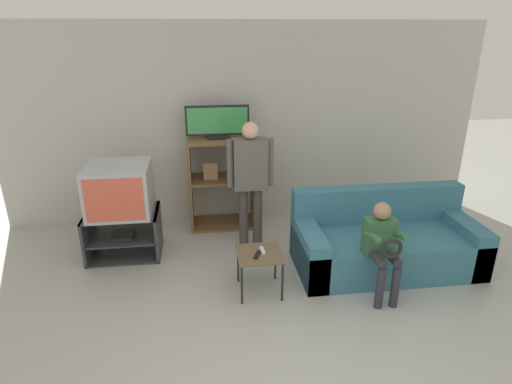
{
  "coord_description": "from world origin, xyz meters",
  "views": [
    {
      "loc": [
        -0.6,
        -2.35,
        2.51
      ],
      "look_at": [
        -0.05,
        1.78,
        0.9
      ],
      "focal_mm": 30.0,
      "sensor_mm": 36.0,
      "label": 1
    }
  ],
  "objects_px": {
    "media_shelf": "(222,182)",
    "person_seated_child": "(382,243)",
    "person_standing_adult": "(250,175)",
    "remote_control_white": "(262,250)",
    "television_main": "(119,189)",
    "snack_table": "(259,258)",
    "remote_control_black": "(257,255)",
    "television_flat": "(218,123)",
    "tv_stand": "(124,234)",
    "couch": "(385,243)"
  },
  "relations": [
    {
      "from": "media_shelf",
      "to": "person_seated_child",
      "type": "distance_m",
      "value": 2.32
    },
    {
      "from": "person_standing_adult",
      "to": "person_seated_child",
      "type": "bearing_deg",
      "value": -44.16
    },
    {
      "from": "remote_control_white",
      "to": "television_main",
      "type": "bearing_deg",
      "value": 144.65
    },
    {
      "from": "snack_table",
      "to": "remote_control_white",
      "type": "height_order",
      "value": "remote_control_white"
    },
    {
      "from": "snack_table",
      "to": "remote_control_white",
      "type": "bearing_deg",
      "value": 45.14
    },
    {
      "from": "remote_control_black",
      "to": "person_seated_child",
      "type": "relative_size",
      "value": 0.15
    },
    {
      "from": "television_flat",
      "to": "remote_control_white",
      "type": "distance_m",
      "value": 1.9
    },
    {
      "from": "media_shelf",
      "to": "television_main",
      "type": "bearing_deg",
      "value": -150.94
    },
    {
      "from": "tv_stand",
      "to": "television_main",
      "type": "height_order",
      "value": "television_main"
    },
    {
      "from": "media_shelf",
      "to": "television_flat",
      "type": "relative_size",
      "value": 1.49
    },
    {
      "from": "remote_control_white",
      "to": "person_seated_child",
      "type": "xyz_separation_m",
      "value": [
        1.13,
        -0.24,
        0.13
      ]
    },
    {
      "from": "remote_control_black",
      "to": "person_standing_adult",
      "type": "xyz_separation_m",
      "value": [
        0.05,
        0.95,
        0.49
      ]
    },
    {
      "from": "person_standing_adult",
      "to": "television_flat",
      "type": "bearing_deg",
      "value": 113.44
    },
    {
      "from": "media_shelf",
      "to": "television_flat",
      "type": "distance_m",
      "value": 0.78
    },
    {
      "from": "television_flat",
      "to": "snack_table",
      "type": "relative_size",
      "value": 1.81
    },
    {
      "from": "tv_stand",
      "to": "television_flat",
      "type": "bearing_deg",
      "value": 30.83
    },
    {
      "from": "snack_table",
      "to": "person_seated_child",
      "type": "bearing_deg",
      "value": -9.98
    },
    {
      "from": "television_main",
      "to": "couch",
      "type": "height_order",
      "value": "television_main"
    },
    {
      "from": "television_main",
      "to": "remote_control_white",
      "type": "height_order",
      "value": "television_main"
    },
    {
      "from": "remote_control_black",
      "to": "person_standing_adult",
      "type": "height_order",
      "value": "person_standing_adult"
    },
    {
      "from": "snack_table",
      "to": "tv_stand",
      "type": "bearing_deg",
      "value": 146.7
    },
    {
      "from": "television_main",
      "to": "snack_table",
      "type": "height_order",
      "value": "television_main"
    },
    {
      "from": "remote_control_black",
      "to": "couch",
      "type": "relative_size",
      "value": 0.07
    },
    {
      "from": "television_main",
      "to": "media_shelf",
      "type": "relative_size",
      "value": 0.58
    },
    {
      "from": "television_flat",
      "to": "person_seated_child",
      "type": "xyz_separation_m",
      "value": [
        1.47,
        -1.86,
        -0.82
      ]
    },
    {
      "from": "person_standing_adult",
      "to": "snack_table",
      "type": "bearing_deg",
      "value": -91.34
    },
    {
      "from": "couch",
      "to": "remote_control_white",
      "type": "bearing_deg",
      "value": -168.59
    },
    {
      "from": "couch",
      "to": "television_flat",
      "type": "bearing_deg",
      "value": 142.69
    },
    {
      "from": "television_main",
      "to": "remote_control_black",
      "type": "bearing_deg",
      "value": -35.47
    },
    {
      "from": "media_shelf",
      "to": "person_standing_adult",
      "type": "height_order",
      "value": "person_standing_adult"
    },
    {
      "from": "television_flat",
      "to": "person_standing_adult",
      "type": "height_order",
      "value": "television_flat"
    },
    {
      "from": "television_flat",
      "to": "remote_control_white",
      "type": "relative_size",
      "value": 5.55
    },
    {
      "from": "snack_table",
      "to": "couch",
      "type": "xyz_separation_m",
      "value": [
        1.45,
        0.32,
        -0.1
      ]
    },
    {
      "from": "tv_stand",
      "to": "couch",
      "type": "xyz_separation_m",
      "value": [
        2.91,
        -0.64,
        0.02
      ]
    },
    {
      "from": "remote_control_black",
      "to": "person_seated_child",
      "type": "bearing_deg",
      "value": 13.82
    },
    {
      "from": "television_main",
      "to": "television_flat",
      "type": "relative_size",
      "value": 0.86
    },
    {
      "from": "television_flat",
      "to": "tv_stand",
      "type": "bearing_deg",
      "value": -149.17
    },
    {
      "from": "television_main",
      "to": "person_seated_child",
      "type": "bearing_deg",
      "value": -24.13
    },
    {
      "from": "snack_table",
      "to": "person_seated_child",
      "type": "distance_m",
      "value": 1.2
    },
    {
      "from": "tv_stand",
      "to": "couch",
      "type": "height_order",
      "value": "couch"
    },
    {
      "from": "tv_stand",
      "to": "remote_control_black",
      "type": "bearing_deg",
      "value": -35.09
    },
    {
      "from": "television_main",
      "to": "media_shelf",
      "type": "distance_m",
      "value": 1.37
    },
    {
      "from": "television_main",
      "to": "television_flat",
      "type": "height_order",
      "value": "television_flat"
    },
    {
      "from": "remote_control_white",
      "to": "remote_control_black",
      "type": "bearing_deg",
      "value": -131.82
    },
    {
      "from": "television_main",
      "to": "couch",
      "type": "distance_m",
      "value": 3.01
    },
    {
      "from": "tv_stand",
      "to": "person_standing_adult",
      "type": "bearing_deg",
      "value": -2.1
    },
    {
      "from": "television_main",
      "to": "remote_control_white",
      "type": "relative_size",
      "value": 4.78
    },
    {
      "from": "couch",
      "to": "person_seated_child",
      "type": "height_order",
      "value": "person_seated_child"
    },
    {
      "from": "remote_control_white",
      "to": "person_seated_child",
      "type": "height_order",
      "value": "person_seated_child"
    },
    {
      "from": "remote_control_white",
      "to": "person_standing_adult",
      "type": "xyz_separation_m",
      "value": [
        -0.01,
        0.87,
        0.49
      ]
    }
  ]
}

